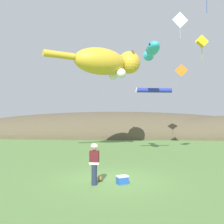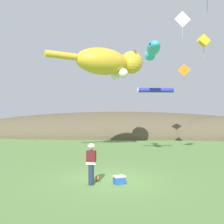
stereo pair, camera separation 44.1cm
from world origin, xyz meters
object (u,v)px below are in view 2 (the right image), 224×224
Objects in this scene: kite_tube_streamer at (155,90)px; kite_diamond_white at (182,19)px; kite_diamond_orange at (184,70)px; kite_diamond_gold at (204,41)px; kite_spool at (98,179)px; picnic_cooler at (119,180)px; kite_giant_cat at (109,62)px; festival_attendant at (91,163)px; kite_fish_windsock at (153,50)px.

kite_diamond_white is (2.54, 1.60, 6.22)m from kite_tube_streamer.
kite_diamond_gold is at bearing -87.64° from kite_diamond_orange.
kite_tube_streamer is 6.91m from kite_diamond_white.
kite_spool is 0.44× the size of picnic_cooler.
kite_giant_cat is 6.97m from kite_diamond_orange.
kite_diamond_gold is at bearing 50.22° from picnic_cooler.
festival_attendant is 13.06m from kite_giant_cat.
kite_diamond_orange reaches higher than festival_attendant.
kite_fish_windsock is (3.17, 5.89, 7.47)m from kite_spool.
kite_diamond_orange is at bearing 9.89° from kite_giant_cat.
picnic_cooler is at bearing -20.37° from kite_spool.
festival_attendant is 1.46m from picnic_cooler.
festival_attendant is at bearing -90.29° from kite_giant_cat.
kite_fish_windsock is 1.07× the size of kite_tube_streamer.
kite_diamond_orange is at bearing 60.34° from kite_spool.
festival_attendant is at bearing -117.58° from kite_fish_windsock.
kite_tube_streamer reaches higher than kite_spool.
kite_fish_windsock is 1.49× the size of kite_diamond_orange.
kite_tube_streamer is at bearing 79.69° from kite_fish_windsock.
kite_giant_cat reaches higher than kite_diamond_gold.
festival_attendant is at bearing -113.07° from kite_tube_streamer.
kite_diamond_orange is (3.05, 3.30, 2.18)m from kite_tube_streamer.
kite_diamond_white is at bearing 54.15° from kite_fish_windsock.
kite_tube_streamer is 5.00m from kite_diamond_orange.
kite_giant_cat is 7.26m from kite_diamond_white.
kite_fish_windsock is at bearing -100.31° from kite_tube_streamer.
picnic_cooler is 0.25× the size of kite_diamond_white.
festival_attendant is 3.04× the size of picnic_cooler.
festival_attendant is 1.04m from kite_spool.
kite_diamond_white is at bearing -4.60° from kite_giant_cat.
picnic_cooler is 10.42m from kite_tube_streamer.
kite_giant_cat reaches higher than picnic_cooler.
kite_diamond_white is (3.00, 4.15, 3.68)m from kite_fish_windsock.
kite_fish_windsock reaches higher than kite_tube_streamer.
festival_attendant reaches higher than picnic_cooler.
kite_diamond_orange reaches higher than picnic_cooler.
kite_diamond_gold is at bearing -28.11° from kite_tube_streamer.
picnic_cooler is at bearing -106.63° from kite_tube_streamer.
kite_tube_streamer reaches higher than picnic_cooler.
kite_tube_streamer is (3.85, 9.04, 4.10)m from festival_attendant.
kite_fish_windsock is 1.34× the size of kite_diamond_white.
kite_spool is 0.08× the size of kite_fish_windsock.
kite_tube_streamer reaches higher than festival_attendant.
kite_giant_cat reaches higher than kite_diamond_orange.
picnic_cooler is 0.07× the size of kite_giant_cat.
kite_diamond_gold is at bearing -28.61° from kite_giant_cat.
kite_diamond_orange is (6.85, 1.19, -0.53)m from kite_giant_cat.
kite_diamond_white reaches higher than kite_diamond_orange.
kite_giant_cat is at bearing 125.53° from kite_fish_windsock.
kite_spool is 16.23m from kite_diamond_white.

